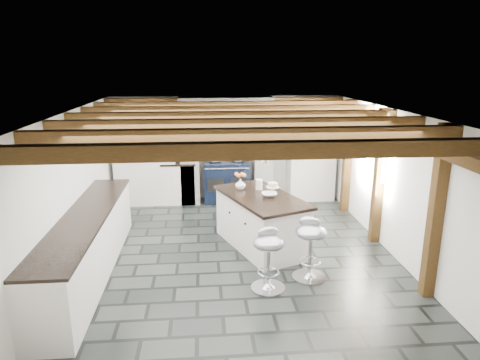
{
  "coord_description": "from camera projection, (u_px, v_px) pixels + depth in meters",
  "views": [
    {
      "loc": [
        -0.51,
        -6.48,
        3.0
      ],
      "look_at": [
        0.1,
        0.4,
        1.1
      ],
      "focal_mm": 32.0,
      "sensor_mm": 36.0,
      "label": 1
    }
  ],
  "objects": [
    {
      "name": "ground",
      "position": [
        236.0,
        251.0,
        7.06
      ],
      "size": [
        6.0,
        6.0,
        0.0
      ],
      "primitive_type": "plane",
      "color": "black",
      "rests_on": "ground"
    },
    {
      "name": "room_shell",
      "position": [
        198.0,
        168.0,
        8.09
      ],
      "size": [
        6.0,
        6.03,
        6.0
      ],
      "color": "white",
      "rests_on": "ground"
    },
    {
      "name": "range_cooker",
      "position": [
        227.0,
        181.0,
        9.51
      ],
      "size": [
        1.0,
        0.63,
        0.99
      ],
      "color": "black",
      "rests_on": "ground"
    },
    {
      "name": "kitchen_island",
      "position": [
        261.0,
        220.0,
        7.13
      ],
      "size": [
        1.53,
        2.03,
        1.19
      ],
      "rotation": [
        0.0,
        0.0,
        0.37
      ],
      "color": "white",
      "rests_on": "ground"
    },
    {
      "name": "bar_stool_near",
      "position": [
        311.0,
        242.0,
        6.02
      ],
      "size": [
        0.58,
        0.58,
        0.91
      ],
      "rotation": [
        0.0,
        0.0,
        -0.4
      ],
      "color": "silver",
      "rests_on": "ground"
    },
    {
      "name": "bar_stool_far",
      "position": [
        268.0,
        252.0,
        5.73
      ],
      "size": [
        0.53,
        0.53,
        0.87
      ],
      "rotation": [
        0.0,
        0.0,
        0.29
      ],
      "color": "silver",
      "rests_on": "ground"
    }
  ]
}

